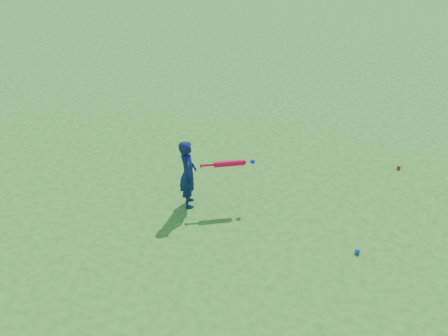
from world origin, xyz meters
name	(u,v)px	position (x,y,z in m)	size (l,w,h in m)	color
ground	(209,189)	(0.00, 0.00, 0.00)	(80.00, 80.00, 0.00)	#26701A
child	(188,174)	(-0.23, -0.42, 0.50)	(0.36, 0.24, 1.00)	#0E1942
ground_ball_red	(399,167)	(2.93, 0.86, 0.03)	(0.06, 0.06, 0.06)	red
ground_ball_blue	(358,251)	(2.01, -1.27, 0.03)	(0.07, 0.07, 0.07)	#0D3CED
bat_swing	(231,163)	(0.36, -0.31, 0.64)	(0.74, 0.25, 0.09)	red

